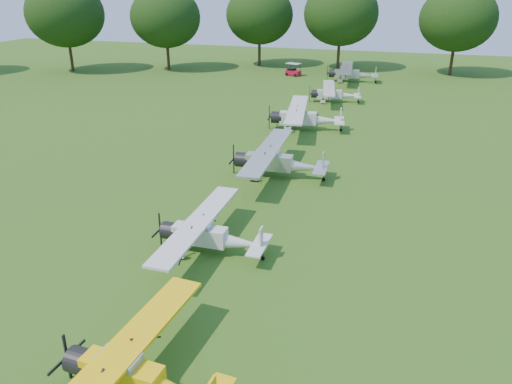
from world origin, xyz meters
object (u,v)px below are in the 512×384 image
Objects in this scene: aircraft_6 at (333,93)px; aircraft_2 at (133,374)px; aircraft_3 at (208,233)px; golf_cart at (293,72)px; aircraft_5 at (304,116)px; aircraft_7 at (351,73)px; aircraft_4 at (276,160)px.

aircraft_2 is at bearing -98.84° from aircraft_6.
golf_cart is (-7.61, 50.84, -0.47)m from aircraft_3.
aircraft_5 reaches higher than aircraft_2.
aircraft_7 is 8.90m from golf_cart.
aircraft_6 is 12.91m from aircraft_7.
aircraft_6 is at bearing 88.31° from aircraft_3.
aircraft_6 reaches higher than golf_cart.
aircraft_3 is at bearing -100.82° from aircraft_6.
aircraft_4 is at bearing -100.03° from aircraft_6.
aircraft_5 reaches higher than aircraft_7.
aircraft_2 is 1.01× the size of aircraft_6.
aircraft_7 is at bearing 78.45° from aircraft_5.
aircraft_2 is 58.06m from aircraft_7.
aircraft_3 is at bearing -97.13° from aircraft_7.
aircraft_7 is 4.69× the size of golf_cart.
aircraft_7 is at bearing 88.23° from aircraft_3.
aircraft_7 is (-0.47, 58.06, 0.18)m from aircraft_2.
aircraft_2 is 0.87× the size of aircraft_4.
aircraft_6 is (-0.76, 45.16, -0.01)m from aircraft_2.
golf_cart is at bearing 98.84° from aircraft_4.
aircraft_5 reaches higher than golf_cart.
aircraft_5 is at bearing 96.66° from aircraft_2.
aircraft_2 is at bearing -95.57° from aircraft_7.
aircraft_3 is (-1.39, 9.66, -0.01)m from aircraft_2.
aircraft_6 is (0.79, 12.08, -0.22)m from aircraft_5.
aircraft_7 reaches higher than golf_cart.
aircraft_5 is 1.21× the size of aircraft_6.
aircraft_3 reaches higher than golf_cart.
aircraft_7 is at bearing 86.65° from aircraft_4.
aircraft_6 is at bearing 77.19° from aircraft_5.
golf_cart is at bearing 158.00° from aircraft_7.
aircraft_4 reaches higher than aircraft_6.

